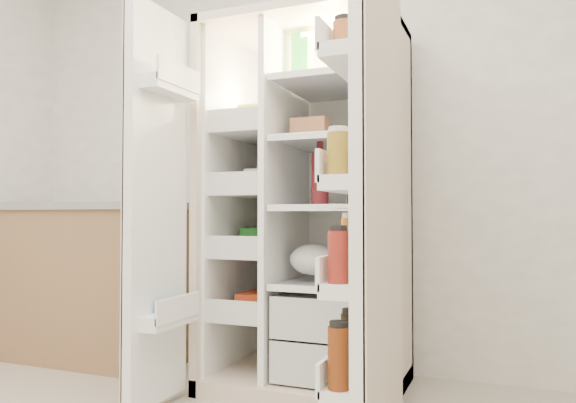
% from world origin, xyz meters
% --- Properties ---
extents(wall_back, '(4.00, 0.02, 2.70)m').
position_xyz_m(wall_back, '(0.00, 2.00, 1.35)').
color(wall_back, white).
rests_on(wall_back, floor).
extents(refrigerator, '(0.92, 0.70, 1.80)m').
position_xyz_m(refrigerator, '(0.09, 1.65, 0.74)').
color(refrigerator, beige).
rests_on(refrigerator, floor).
extents(freezer_door, '(0.15, 0.40, 1.72)m').
position_xyz_m(freezer_door, '(-0.42, 1.05, 0.89)').
color(freezer_door, white).
rests_on(freezer_door, floor).
extents(fridge_door, '(0.17, 0.58, 1.72)m').
position_xyz_m(fridge_door, '(0.56, 0.96, 0.87)').
color(fridge_door, white).
rests_on(fridge_door, floor).
extents(kitchen_counter, '(1.27, 0.67, 0.92)m').
position_xyz_m(kitchen_counter, '(-1.33, 1.69, 0.46)').
color(kitchen_counter, '#936649').
rests_on(kitchen_counter, floor).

